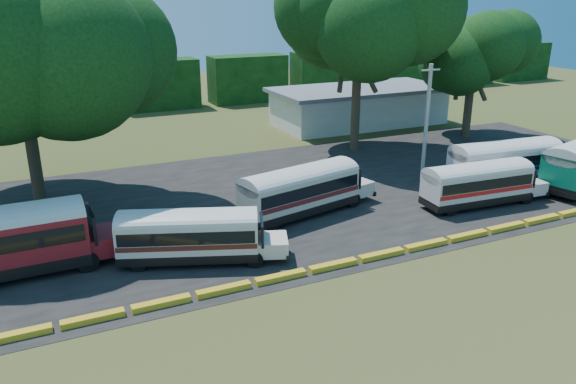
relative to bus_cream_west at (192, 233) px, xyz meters
name	(u,v)px	position (x,y,z in m)	size (l,w,h in m)	color
ground	(368,271)	(7.88, -4.82, -1.66)	(160.00, 160.00, 0.00)	#2E4416
asphalt_strip	(287,196)	(8.88, 7.18, -1.65)	(64.00, 24.00, 0.02)	black
curb	(358,260)	(7.88, -3.82, -1.51)	(53.70, 0.45, 0.30)	gold
terminal_building	(359,106)	(25.88, 25.18, 0.38)	(19.00, 9.00, 4.00)	silver
treeline_backdrop	(157,85)	(7.88, 43.18, 1.34)	(130.00, 4.00, 6.00)	black
bus_cream_west	(192,233)	(0.00, 0.00, 0.00)	(9.11, 5.19, 2.93)	black
bus_cream_east	(302,188)	(8.26, 3.60, 0.18)	(10.18, 4.56, 3.25)	black
bus_white_red	(479,182)	(19.76, 0.13, 0.04)	(9.26, 2.89, 3.00)	black
bus_white_blue	(507,160)	(24.75, 2.66, 0.26)	(10.50, 3.57, 3.38)	black
tree_west	(13,26)	(-7.02, 12.56, 10.02)	(14.98, 14.98, 17.19)	#332719
tree_center	(360,13)	(19.73, 15.98, 10.37)	(12.20, 12.20, 16.53)	#332719
tree_east	(474,49)	(32.59, 15.71, 6.92)	(8.35, 8.35, 11.71)	#332719
utility_pole	(426,122)	(19.95, 6.32, 2.85)	(1.60, 0.30, 8.78)	#9A968C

